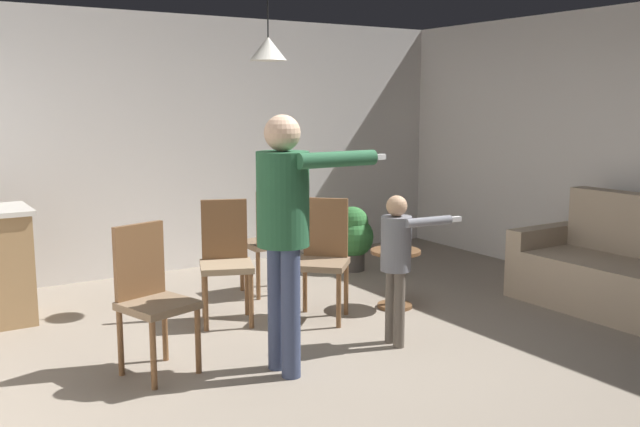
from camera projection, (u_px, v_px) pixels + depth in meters
name	position (u px, v px, depth m)	size (l,w,h in m)	color
ground	(360.00, 353.00, 5.09)	(7.68, 7.68, 0.00)	gray
wall_back	(190.00, 144.00, 7.56)	(6.40, 0.10, 2.70)	silver
couch_floral	(623.00, 274.00, 6.07)	(0.87, 1.81, 1.00)	tan
side_table_by_couch	(395.00, 271.00, 6.18)	(0.44, 0.44, 0.52)	brown
person_adult	(285.00, 216.00, 4.58)	(0.85, 0.50, 1.72)	#384260
person_child	(397.00, 253.00, 5.18)	(0.58, 0.36, 1.13)	#60564C
dining_chair_by_counter	(226.00, 256.00, 5.79)	(0.54, 0.54, 1.00)	brown
dining_chair_near_wall	(323.00, 254.00, 5.87)	(0.59, 0.59, 1.00)	brown
dining_chair_centre_back	(270.00, 237.00, 6.57)	(0.43, 0.43, 1.00)	brown
dining_chair_spare	(151.00, 293.00, 4.67)	(0.53, 0.53, 1.00)	brown
potted_plant_corner	(353.00, 235.00, 7.55)	(0.45, 0.45, 0.69)	#4C4742
spare_remote_on_table	(397.00, 248.00, 6.15)	(0.04, 0.13, 0.04)	white
ceiling_light_pendant	(268.00, 48.00, 6.01)	(0.32, 0.32, 0.55)	silver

